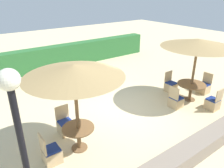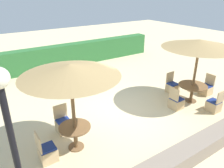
# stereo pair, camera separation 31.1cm
# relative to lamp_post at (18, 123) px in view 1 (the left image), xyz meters

# --- Properties ---
(ground_plane) EXTENTS (40.00, 40.00, 0.00)m
(ground_plane) POSITION_rel_lamp_post_xyz_m (4.21, 2.48, -2.35)
(ground_plane) COLOR beige
(hedge_row) EXTENTS (13.00, 0.70, 1.34)m
(hedge_row) POSITION_rel_lamp_post_xyz_m (4.21, 8.75, -1.68)
(hedge_row) COLOR #2D6B33
(hedge_row) RESTS_ON ground_plane
(stone_border) EXTENTS (10.00, 0.56, 0.47)m
(stone_border) POSITION_rel_lamp_post_xyz_m (4.21, -0.82, -2.12)
(stone_border) COLOR gray
(stone_border) RESTS_ON ground_plane
(lamp_post) EXTENTS (0.36, 0.36, 3.32)m
(lamp_post) POSITION_rel_lamp_post_xyz_m (0.00, 0.00, 0.00)
(lamp_post) COLOR black
(lamp_post) RESTS_ON ground_plane
(parasol_front_left) EXTENTS (2.68, 2.68, 2.65)m
(parasol_front_left) POSITION_rel_lamp_post_xyz_m (1.78, 1.42, 0.12)
(parasol_front_left) COLOR brown
(parasol_front_left) RESTS_ON ground_plane
(round_table_front_left) EXTENTS (0.94, 0.94, 0.74)m
(round_table_front_left) POSITION_rel_lamp_post_xyz_m (1.78, 1.42, -1.80)
(round_table_front_left) COLOR brown
(round_table_front_left) RESTS_ON ground_plane
(patio_chair_front_left_west) EXTENTS (0.46, 0.46, 0.93)m
(patio_chair_front_left_west) POSITION_rel_lamp_post_xyz_m (0.89, 1.36, -2.09)
(patio_chair_front_left_west) COLOR tan
(patio_chair_front_left_west) RESTS_ON ground_plane
(patio_chair_front_left_north) EXTENTS (0.46, 0.46, 0.93)m
(patio_chair_front_left_north) POSITION_rel_lamp_post_xyz_m (1.79, 2.38, -2.09)
(patio_chair_front_left_north) COLOR tan
(patio_chair_front_left_north) RESTS_ON ground_plane
(parasol_front_right) EXTENTS (2.90, 2.90, 2.65)m
(parasol_front_right) POSITION_rel_lamp_post_xyz_m (7.15, 1.40, 0.13)
(parasol_front_right) COLOR brown
(parasol_front_right) RESTS_ON ground_plane
(round_table_front_right) EXTENTS (1.17, 1.17, 0.75)m
(round_table_front_right) POSITION_rel_lamp_post_xyz_m (7.15, 1.40, -1.75)
(round_table_front_right) COLOR brown
(round_table_front_right) RESTS_ON ground_plane
(patio_chair_front_right_west) EXTENTS (0.46, 0.46, 0.93)m
(patio_chair_front_right_west) POSITION_rel_lamp_post_xyz_m (6.12, 1.34, -2.09)
(patio_chair_front_right_west) COLOR tan
(patio_chair_front_right_west) RESTS_ON ground_plane
(patio_chair_front_right_north) EXTENTS (0.46, 0.46, 0.93)m
(patio_chair_front_right_north) POSITION_rel_lamp_post_xyz_m (7.15, 2.46, -2.09)
(patio_chair_front_right_north) COLOR tan
(patio_chair_front_right_north) RESTS_ON ground_plane
(patio_chair_front_right_east) EXTENTS (0.46, 0.46, 0.93)m
(patio_chair_front_right_east) POSITION_rel_lamp_post_xyz_m (8.26, 1.45, -2.09)
(patio_chair_front_right_east) COLOR tan
(patio_chair_front_right_east) RESTS_ON ground_plane
(patio_chair_front_right_south) EXTENTS (0.46, 0.46, 0.93)m
(patio_chair_front_right_south) POSITION_rel_lamp_post_xyz_m (7.18, 0.36, -2.09)
(patio_chair_front_right_south) COLOR tan
(patio_chair_front_right_south) RESTS_ON ground_plane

